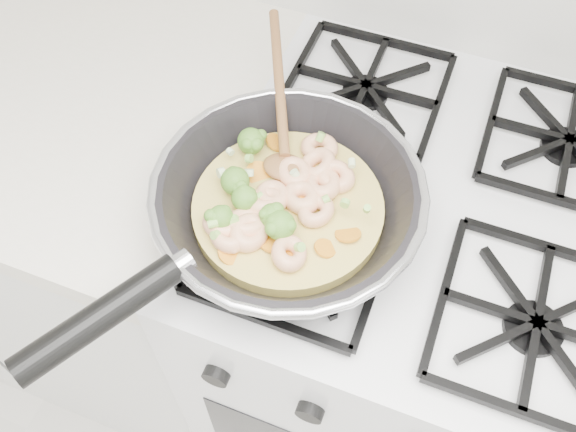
% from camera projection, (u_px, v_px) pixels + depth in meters
% --- Properties ---
extents(stove, '(0.60, 0.60, 0.92)m').
position_uv_depth(stove, '(393.00, 330.00, 1.21)').
color(stove, white).
rests_on(stove, ground).
extents(counter_left, '(1.00, 0.60, 0.90)m').
position_uv_depth(counter_left, '(43.00, 211.00, 1.38)').
color(counter_left, white).
rests_on(counter_left, ground).
extents(skillet, '(0.36, 0.60, 0.09)m').
position_uv_depth(skillet, '(283.00, 203.00, 0.77)').
color(skillet, black).
rests_on(skillet, stove).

